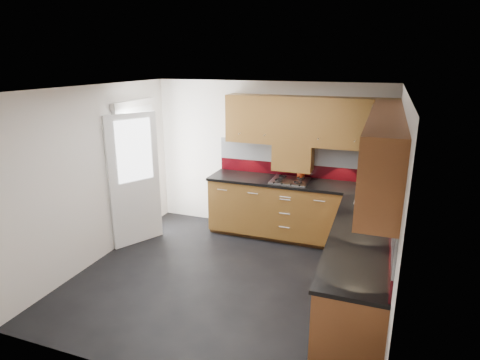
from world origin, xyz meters
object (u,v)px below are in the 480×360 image
at_px(gas_hob, 290,180).
at_px(utensil_pot, 301,172).
at_px(food_processor, 373,188).
at_px(toaster, 370,181).

xyz_separation_m(gas_hob, utensil_pot, (0.12, 0.22, 0.08)).
xyz_separation_m(gas_hob, food_processor, (1.20, -0.39, 0.13)).
relative_size(toaster, food_processor, 1.02).
distance_m(toaster, food_processor, 0.49).
height_order(toaster, food_processor, food_processor).
distance_m(gas_hob, utensil_pot, 0.26).
bearing_deg(food_processor, utensil_pot, 150.62).
bearing_deg(gas_hob, toaster, 4.58).
relative_size(gas_hob, food_processor, 1.75).
relative_size(gas_hob, utensil_pot, 1.36).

